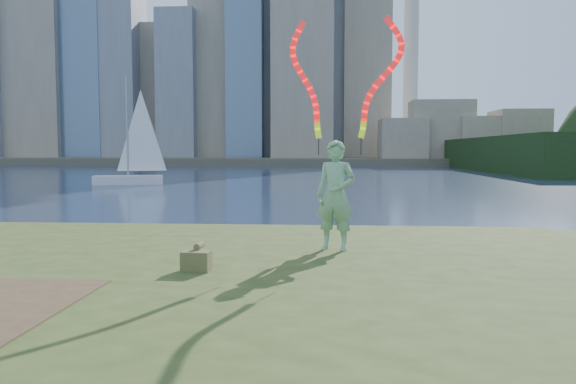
{
  "coord_description": "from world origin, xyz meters",
  "views": [
    {
      "loc": [
        2.22,
        -8.73,
        2.52
      ],
      "look_at": [
        1.52,
        1.0,
        1.78
      ],
      "focal_mm": 35.0,
      "sensor_mm": 36.0,
      "label": 1
    }
  ],
  "objects": [
    {
      "name": "ground",
      "position": [
        0.0,
        0.0,
        0.0
      ],
      "size": [
        320.0,
        320.0,
        0.0
      ],
      "primitive_type": "plane",
      "color": "#1A2741",
      "rests_on": "ground"
    },
    {
      "name": "grassy_knoll",
      "position": [
        0.0,
        -2.3,
        0.34
      ],
      "size": [
        20.0,
        18.0,
        0.8
      ],
      "color": "#344217",
      "rests_on": "ground"
    },
    {
      "name": "far_shore",
      "position": [
        0.0,
        95.0,
        0.6
      ],
      "size": [
        320.0,
        40.0,
        1.2
      ],
      "primitive_type": "cube",
      "color": "#4E4939",
      "rests_on": "ground"
    },
    {
      "name": "woman_with_ribbons",
      "position": [
        2.36,
        0.84,
        2.19
      ],
      "size": [
        2.06,
        0.77,
        4.24
      ],
      "rotation": [
        0.0,
        0.0,
        -0.31
      ],
      "color": "#1A6D26",
      "rests_on": "grassy_knoll"
    },
    {
      "name": "canvas_bag",
      "position": [
        0.36,
        -0.99,
        0.96
      ],
      "size": [
        0.41,
        0.47,
        0.38
      ],
      "rotation": [
        0.0,
        0.0,
        -0.06
      ],
      "color": "brown",
      "rests_on": "grassy_knoll"
    },
    {
      "name": "sailboat",
      "position": [
        -12.06,
        31.25,
        1.36
      ],
      "size": [
        5.22,
        2.92,
        7.9
      ],
      "rotation": [
        0.0,
        0.0,
        0.29
      ],
      "color": "silver",
      "rests_on": "ground"
    }
  ]
}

